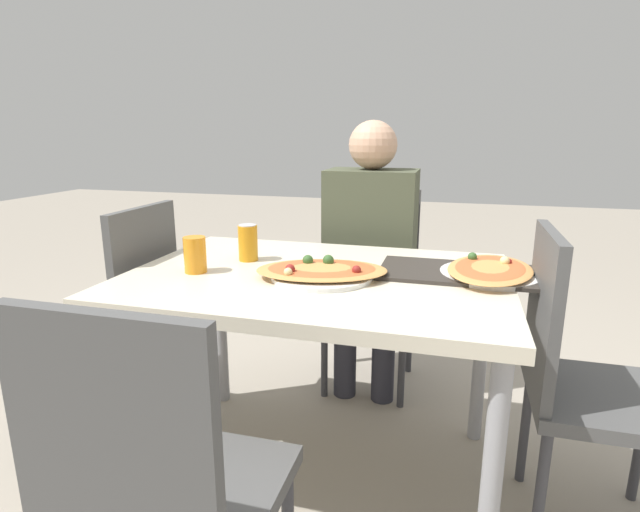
{
  "coord_description": "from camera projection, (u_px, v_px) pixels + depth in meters",
  "views": [
    {
      "loc": [
        0.41,
        -1.45,
        1.16
      ],
      "look_at": [
        0.01,
        -0.01,
        0.78
      ],
      "focal_mm": 28.0,
      "sensor_mm": 36.0,
      "label": 1
    }
  ],
  "objects": [
    {
      "name": "chair_side_left",
      "position": [
        124.0,
        311.0,
        1.88
      ],
      "size": [
        0.4,
        0.4,
        0.9
      ],
      "rotation": [
        0.0,
        0.0,
        1.57
      ],
      "color": "#4C4C4C",
      "rests_on": "ground_plane"
    },
    {
      "name": "chair_side_right",
      "position": [
        580.0,
        372.0,
        1.4
      ],
      "size": [
        0.4,
        0.4,
        0.9
      ],
      "rotation": [
        0.0,
        0.0,
        -1.57
      ],
      "color": "#4C4C4C",
      "rests_on": "ground_plane"
    },
    {
      "name": "chair_near_camera",
      "position": [
        159.0,
        489.0,
        0.95
      ],
      "size": [
        0.4,
        0.4,
        0.9
      ],
      "color": "#4C4C4C",
      "rests_on": "ground_plane"
    },
    {
      "name": "serving_tray",
      "position": [
        456.0,
        272.0,
        1.56
      ],
      "size": [
        0.47,
        0.27,
        0.01
      ],
      "color": "#332D28",
      "rests_on": "dining_table"
    },
    {
      "name": "pizza_main",
      "position": [
        321.0,
        271.0,
        1.52
      ],
      "size": [
        0.45,
        0.35,
        0.06
      ],
      "color": "white",
      "rests_on": "dining_table"
    },
    {
      "name": "soda_can",
      "position": [
        248.0,
        243.0,
        1.71
      ],
      "size": [
        0.07,
        0.07,
        0.12
      ],
      "color": "orange",
      "rests_on": "dining_table"
    },
    {
      "name": "ground_plane",
      "position": [
        317.0,
        472.0,
        1.75
      ],
      "size": [
        14.0,
        14.0,
        0.0
      ],
      "primitive_type": "plane",
      "color": "#9E9384"
    },
    {
      "name": "pizza_second",
      "position": [
        490.0,
        271.0,
        1.53
      ],
      "size": [
        0.31,
        0.41,
        0.05
      ],
      "color": "white",
      "rests_on": "dining_table"
    },
    {
      "name": "dining_table",
      "position": [
        317.0,
        296.0,
        1.59
      ],
      "size": [
        1.18,
        0.84,
        0.72
      ],
      "color": "beige",
      "rests_on": "ground_plane"
    },
    {
      "name": "chair_far_seated",
      "position": [
        373.0,
        277.0,
        2.31
      ],
      "size": [
        0.4,
        0.4,
        0.9
      ],
      "rotation": [
        0.0,
        0.0,
        3.14
      ],
      "color": "#4C4C4C",
      "rests_on": "ground_plane"
    },
    {
      "name": "person_seated",
      "position": [
        370.0,
        239.0,
        2.15
      ],
      "size": [
        0.38,
        0.27,
        1.2
      ],
      "rotation": [
        0.0,
        0.0,
        3.14
      ],
      "color": "#2D2D38",
      "rests_on": "ground_plane"
    },
    {
      "name": "drink_glass",
      "position": [
        195.0,
        255.0,
        1.57
      ],
      "size": [
        0.07,
        0.07,
        0.11
      ],
      "color": "orange",
      "rests_on": "dining_table"
    }
  ]
}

